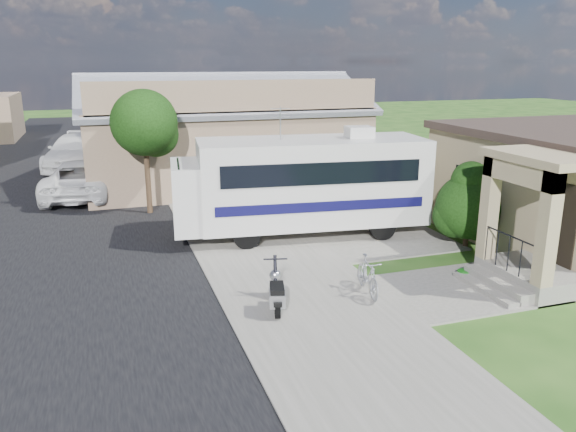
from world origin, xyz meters
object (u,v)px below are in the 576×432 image
object	(u,v)px
motorhome	(303,182)
pickup_truck	(83,178)
van	(75,151)
bicycle	(368,278)
shrub	(469,203)
scooter	(277,292)
garden_hose	(464,274)

from	to	relation	value
motorhome	pickup_truck	size ratio (longest dim) A/B	1.45
van	bicycle	bearing A→B (deg)	-58.70
motorhome	pickup_truck	world-z (taller)	motorhome
bicycle	pickup_truck	bearing A→B (deg)	125.45
shrub	pickup_truck	size ratio (longest dim) A/B	0.47
motorhome	shrub	xyz separation A→B (m)	(4.38, -2.71, -0.40)
scooter	van	bearing A→B (deg)	117.94
van	pickup_truck	bearing A→B (deg)	-74.03
scooter	garden_hose	world-z (taller)	scooter
shrub	bicycle	distance (m)	5.28
motorhome	pickup_truck	distance (m)	10.57
shrub	scooter	size ratio (longest dim) A/B	1.68
shrub	van	distance (m)	21.55
shrub	bicycle	bearing A→B (deg)	-151.52
scooter	motorhome	bearing A→B (deg)	79.21
scooter	van	world-z (taller)	van
motorhome	shrub	distance (m)	5.17
scooter	pickup_truck	size ratio (longest dim) A/B	0.28
bicycle	garden_hose	world-z (taller)	bicycle
bicycle	pickup_truck	distance (m)	14.76
shrub	van	world-z (taller)	shrub
pickup_truck	garden_hose	size ratio (longest dim) A/B	16.26
pickup_truck	van	bearing A→B (deg)	-77.79
pickup_truck	van	size ratio (longest dim) A/B	0.96
scooter	garden_hose	xyz separation A→B (m)	(5.32, 0.45, -0.39)
motorhome	garden_hose	world-z (taller)	motorhome
scooter	van	distance (m)	21.23
motorhome	pickup_truck	xyz separation A→B (m)	(-6.88, 7.96, -0.98)
bicycle	garden_hose	xyz separation A→B (m)	(2.97, 0.31, -0.39)
shrub	bicycle	size ratio (longest dim) A/B	1.71
bicycle	van	bearing A→B (deg)	117.84
motorhome	pickup_truck	bearing A→B (deg)	137.34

